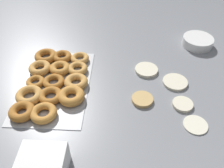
# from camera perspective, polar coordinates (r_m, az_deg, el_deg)

# --- Properties ---
(ground_plane) EXTENTS (3.00, 3.00, 0.00)m
(ground_plane) POSITION_cam_1_polar(r_m,az_deg,el_deg) (1.02, 7.20, -2.81)
(ground_plane) COLOR gray
(pancake_0) EXTENTS (0.09, 0.09, 0.02)m
(pancake_0) POSITION_cam_1_polar(r_m,az_deg,el_deg) (0.99, 7.30, -3.68)
(pancake_0) COLOR tan
(pancake_0) RESTS_ON ground_plane
(pancake_1) EXTENTS (0.08, 0.08, 0.01)m
(pancake_1) POSITION_cam_1_polar(r_m,az_deg,el_deg) (1.01, 16.63, -4.68)
(pancake_1) COLOR beige
(pancake_1) RESTS_ON ground_plane
(pancake_2) EXTENTS (0.11, 0.11, 0.01)m
(pancake_2) POSITION_cam_1_polar(r_m,az_deg,el_deg) (1.10, 14.94, 0.47)
(pancake_2) COLOR beige
(pancake_2) RESTS_ON ground_plane
(pancake_3) EXTENTS (0.11, 0.11, 0.01)m
(pancake_3) POSITION_cam_1_polar(r_m,az_deg,el_deg) (1.14, 8.28, 3.40)
(pancake_3) COLOR beige
(pancake_3) RESTS_ON ground_plane
(pancake_4) EXTENTS (0.09, 0.09, 0.01)m
(pancake_4) POSITION_cam_1_polar(r_m,az_deg,el_deg) (0.96, 19.48, -9.16)
(pancake_4) COLOR silver
(pancake_4) RESTS_ON ground_plane
(donut_tray) EXTENTS (0.48, 0.30, 0.04)m
(donut_tray) POSITION_cam_1_polar(r_m,az_deg,el_deg) (1.08, -13.88, 0.62)
(donut_tray) COLOR #ADAFB5
(donut_tray) RESTS_ON ground_plane
(batter_bowl) EXTENTS (0.16, 0.16, 0.05)m
(batter_bowl) POSITION_cam_1_polar(r_m,az_deg,el_deg) (1.37, 19.90, 9.60)
(batter_bowl) COLOR white
(batter_bowl) RESTS_ON ground_plane
(container_stack) EXTENTS (0.11, 0.14, 0.10)m
(container_stack) POSITION_cam_1_polar(r_m,az_deg,el_deg) (0.80, -16.17, -18.22)
(container_stack) COLOR white
(container_stack) RESTS_ON ground_plane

